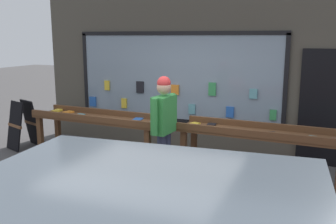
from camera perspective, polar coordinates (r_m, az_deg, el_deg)
The scene contains 7 objects.
ground_plane at distance 5.80m, azimuth -2.85°, elevation -12.01°, with size 40.00×40.00×0.00m, color #474444.
shopfront_facade at distance 7.56m, azimuth 4.87°, elevation 7.75°, with size 7.06×0.29×3.71m.
display_table_left at distance 6.99m, azimuth -10.71°, elevation -1.53°, with size 2.55×0.75×0.94m.
display_table_right at distance 5.95m, azimuth 13.78°, elevation -3.88°, with size 2.55×0.73×0.95m.
person_browsing at distance 5.82m, azimuth -0.61°, elevation -1.43°, with size 0.26×0.67×1.71m.
small_dog at distance 5.94m, azimuth -5.55°, elevation -8.29°, with size 0.26×0.58×0.44m.
sandwich_board_sign at distance 8.39m, azimuth -21.19°, elevation -1.76°, with size 0.64×0.70×0.99m.
Camera 1 is at (2.28, -4.80, 2.30)m, focal length 40.00 mm.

